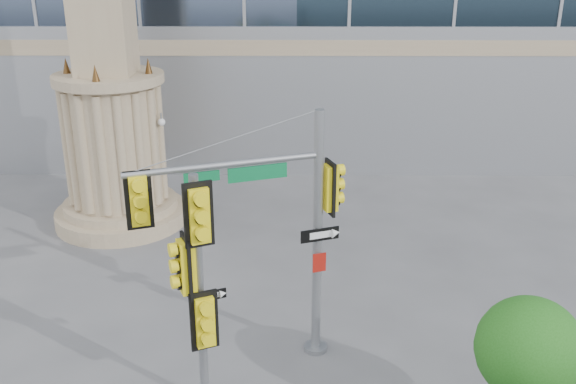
{
  "coord_description": "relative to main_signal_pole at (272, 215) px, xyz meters",
  "views": [
    {
      "loc": [
        -0.15,
        -11.23,
        8.81
      ],
      "look_at": [
        -0.25,
        2.0,
        3.77
      ],
      "focal_mm": 40.0,
      "sensor_mm": 36.0,
      "label": 1
    }
  ],
  "objects": [
    {
      "name": "street_tree",
      "position": [
        4.7,
        -2.63,
        -1.54
      ],
      "size": [
        1.97,
        1.92,
        3.07
      ],
      "color": "#9D886A",
      "rests_on": "ground"
    },
    {
      "name": "monument",
      "position": [
        -5.43,
        7.85,
        1.96
      ],
      "size": [
        4.4,
        4.4,
        16.6
      ],
      "color": "#9D886A",
      "rests_on": "ground"
    },
    {
      "name": "secondary_signal_pole",
      "position": [
        -1.36,
        -1.68,
        -0.61
      ],
      "size": [
        0.95,
        0.68,
        5.02
      ],
      "rotation": [
        0.0,
        0.0,
        0.42
      ],
      "color": "slate",
      "rests_on": "ground"
    },
    {
      "name": "main_signal_pole",
      "position": [
        0.0,
        0.0,
        0.0
      ],
      "size": [
        4.28,
        1.86,
        5.75
      ],
      "rotation": [
        0.0,
        0.0,
        0.34
      ],
      "color": "slate",
      "rests_on": "ground"
    }
  ]
}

